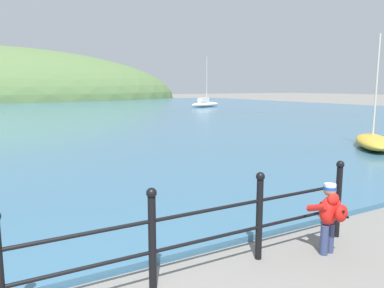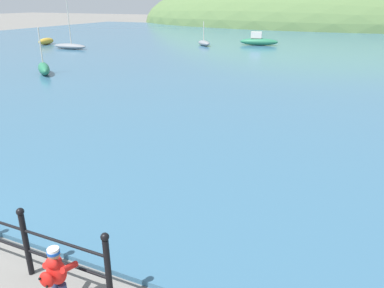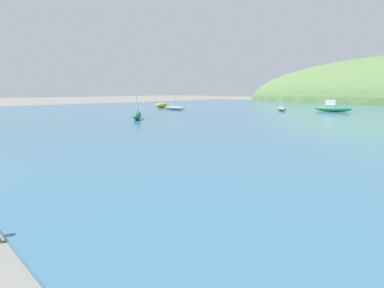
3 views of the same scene
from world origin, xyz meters
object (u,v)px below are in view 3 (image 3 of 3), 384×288
boat_twin_mast (162,105)px  boat_blue_hull (137,115)px  boat_far_right (281,109)px  boat_green_fishing (333,108)px  boat_red_dinghy (174,108)px

boat_twin_mast → boat_blue_hull: 16.25m
boat_twin_mast → boat_far_right: (14.16, 5.38, -0.06)m
boat_blue_hull → boat_green_fishing: boat_blue_hull is taller
boat_red_dinghy → boat_far_right: boat_red_dinghy is taller
boat_twin_mast → boat_blue_hull: boat_blue_hull is taller
boat_green_fishing → boat_far_right: bearing=-151.8°
boat_far_right → boat_red_dinghy: bearing=-143.7°
boat_green_fishing → boat_far_right: 5.18m
boat_twin_mast → boat_green_fishing: size_ratio=0.60×
boat_red_dinghy → boat_twin_mast: 4.78m
boat_green_fishing → boat_red_dinghy: bearing=-146.2°
boat_blue_hull → boat_red_dinghy: bearing=124.5°
boat_red_dinghy → boat_far_right: 12.05m
boat_twin_mast → boat_green_fishing: boat_green_fishing is taller
boat_red_dinghy → boat_green_fishing: size_ratio=1.09×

